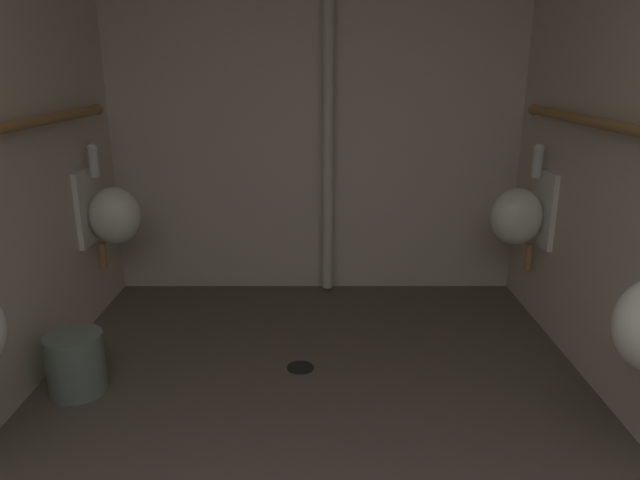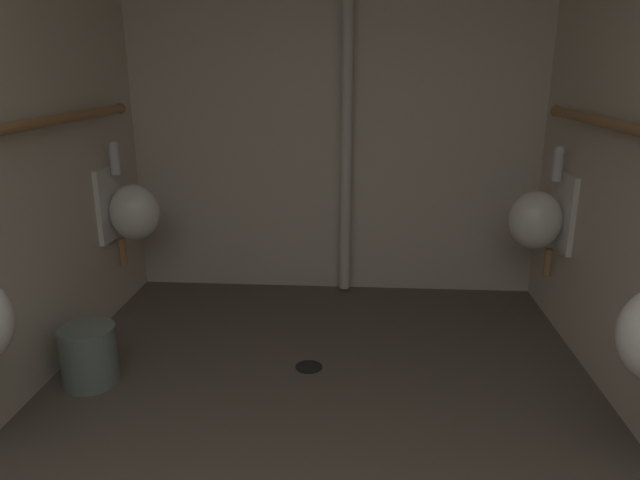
% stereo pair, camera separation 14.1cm
% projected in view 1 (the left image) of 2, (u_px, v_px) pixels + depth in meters
% --- Properties ---
extents(wall_back, '(2.81, 0.06, 2.59)m').
position_uv_depth(wall_back, '(317.00, 97.00, 3.75)').
color(wall_back, beige).
rests_on(wall_back, ground).
extents(urinal_left_far, '(0.32, 0.30, 0.76)m').
position_uv_depth(urinal_left_far, '(113.00, 214.00, 3.41)').
color(urinal_left_far, silver).
extents(urinal_right_far, '(0.32, 0.30, 0.76)m').
position_uv_depth(urinal_right_far, '(522.00, 215.00, 3.38)').
color(urinal_right_far, silver).
extents(standpipe_back_wall, '(0.07, 0.07, 2.54)m').
position_uv_depth(standpipe_back_wall, '(330.00, 98.00, 3.65)').
color(standpipe_back_wall, beige).
rests_on(standpipe_back_wall, ground).
extents(floor_drain, '(0.14, 0.14, 0.01)m').
position_uv_depth(floor_drain, '(302.00, 367.00, 2.99)').
color(floor_drain, black).
rests_on(floor_drain, ground).
extents(waste_bin, '(0.27, 0.27, 0.29)m').
position_uv_depth(waste_bin, '(78.00, 363.00, 2.74)').
color(waste_bin, slate).
rests_on(waste_bin, ground).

